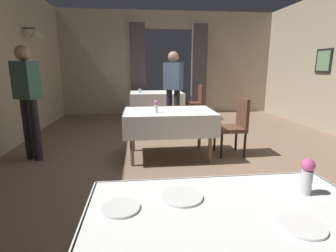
{
  "coord_description": "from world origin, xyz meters",
  "views": [
    {
      "loc": [
        -0.91,
        -3.85,
        1.42
      ],
      "look_at": [
        -0.47,
        0.13,
        0.5
      ],
      "focal_mm": 27.85,
      "sensor_mm": 36.0,
      "label": 1
    }
  ],
  "objects_px": {
    "chair_mid_right": "(235,124)",
    "flower_vase_mid": "(156,106)",
    "person_diner_standing_aside": "(27,94)",
    "plate_near_b": "(302,226)",
    "plate_near_d": "(120,208)",
    "plate_far_b": "(167,91)",
    "person_waiter_by_doorway": "(173,86)",
    "dining_table_far": "(156,96)",
    "chair_far_right": "(196,101)",
    "dining_table_mid": "(169,117)",
    "plate_near_c": "(181,196)",
    "flower_vase_near": "(307,175)",
    "glass_far_a": "(140,91)",
    "plate_mid_b": "(191,110)",
    "dining_table_near": "(240,248)",
    "plate_mid_c": "(166,108)"
  },
  "relations": [
    {
      "from": "plate_near_b",
      "to": "person_diner_standing_aside",
      "type": "distance_m",
      "value": 3.94
    },
    {
      "from": "person_waiter_by_doorway",
      "to": "dining_table_far",
      "type": "bearing_deg",
      "value": 99.04
    },
    {
      "from": "flower_vase_near",
      "to": "plate_near_c",
      "type": "bearing_deg",
      "value": 177.22
    },
    {
      "from": "dining_table_near",
      "to": "flower_vase_near",
      "type": "xyz_separation_m",
      "value": [
        0.46,
        0.25,
        0.21
      ]
    },
    {
      "from": "plate_near_b",
      "to": "glass_far_a",
      "type": "height_order",
      "value": "glass_far_a"
    },
    {
      "from": "plate_near_d",
      "to": "plate_far_b",
      "type": "bearing_deg",
      "value": 81.82
    },
    {
      "from": "dining_table_mid",
      "to": "flower_vase_mid",
      "type": "bearing_deg",
      "value": -144.17
    },
    {
      "from": "flower_vase_mid",
      "to": "person_waiter_by_doorway",
      "type": "relative_size",
      "value": 0.11
    },
    {
      "from": "flower_vase_near",
      "to": "chair_mid_right",
      "type": "bearing_deg",
      "value": 76.66
    },
    {
      "from": "chair_mid_right",
      "to": "glass_far_a",
      "type": "distance_m",
      "value": 3.29
    },
    {
      "from": "dining_table_near",
      "to": "person_diner_standing_aside",
      "type": "height_order",
      "value": "person_diner_standing_aside"
    },
    {
      "from": "plate_far_b",
      "to": "flower_vase_near",
      "type": "bearing_deg",
      "value": -89.03
    },
    {
      "from": "chair_far_right",
      "to": "plate_near_b",
      "type": "xyz_separation_m",
      "value": [
        -0.86,
        -6.0,
        0.24
      ]
    },
    {
      "from": "chair_mid_right",
      "to": "flower_vase_mid",
      "type": "bearing_deg",
      "value": -173.23
    },
    {
      "from": "dining_table_mid",
      "to": "glass_far_a",
      "type": "bearing_deg",
      "value": 98.46
    },
    {
      "from": "chair_mid_right",
      "to": "dining_table_far",
      "type": "bearing_deg",
      "value": 109.86
    },
    {
      "from": "person_waiter_by_doorway",
      "to": "dining_table_near",
      "type": "bearing_deg",
      "value": -93.68
    },
    {
      "from": "dining_table_mid",
      "to": "flower_vase_near",
      "type": "xyz_separation_m",
      "value": [
        0.42,
        -2.77,
        0.21
      ]
    },
    {
      "from": "plate_near_b",
      "to": "person_diner_standing_aside",
      "type": "height_order",
      "value": "person_diner_standing_aside"
    },
    {
      "from": "dining_table_near",
      "to": "plate_mid_c",
      "type": "relative_size",
      "value": 6.49
    },
    {
      "from": "plate_near_b",
      "to": "plate_mid_b",
      "type": "xyz_separation_m",
      "value": [
        0.13,
        3.05,
        0.0
      ]
    },
    {
      "from": "dining_table_mid",
      "to": "plate_far_b",
      "type": "relative_size",
      "value": 6.37
    },
    {
      "from": "plate_near_b",
      "to": "glass_far_a",
      "type": "bearing_deg",
      "value": 96.3
    },
    {
      "from": "chair_mid_right",
      "to": "plate_far_b",
      "type": "distance_m",
      "value": 3.4
    },
    {
      "from": "plate_near_c",
      "to": "flower_vase_mid",
      "type": "xyz_separation_m",
      "value": [
        0.04,
        2.59,
        0.09
      ]
    },
    {
      "from": "plate_near_b",
      "to": "plate_far_b",
      "type": "height_order",
      "value": "same"
    },
    {
      "from": "plate_near_c",
      "to": "person_waiter_by_doorway",
      "type": "xyz_separation_m",
      "value": [
        0.5,
        4.17,
        0.27
      ]
    },
    {
      "from": "plate_mid_c",
      "to": "plate_near_c",
      "type": "bearing_deg",
      "value": -94.34
    },
    {
      "from": "chair_mid_right",
      "to": "plate_mid_c",
      "type": "relative_size",
      "value": 4.31
    },
    {
      "from": "plate_mid_b",
      "to": "person_diner_standing_aside",
      "type": "xyz_separation_m",
      "value": [
        -2.46,
        0.12,
        0.27
      ]
    },
    {
      "from": "chair_far_right",
      "to": "plate_far_b",
      "type": "xyz_separation_m",
      "value": [
        -0.77,
        0.36,
        0.24
      ]
    },
    {
      "from": "dining_table_near",
      "to": "dining_table_far",
      "type": "distance_m",
      "value": 6.01
    },
    {
      "from": "chair_mid_right",
      "to": "plate_near_c",
      "type": "relative_size",
      "value": 4.1
    },
    {
      "from": "plate_far_b",
      "to": "person_waiter_by_doorway",
      "type": "relative_size",
      "value": 0.13
    },
    {
      "from": "plate_mid_c",
      "to": "person_waiter_by_doorway",
      "type": "distance_m",
      "value": 1.22
    },
    {
      "from": "dining_table_mid",
      "to": "plate_mid_b",
      "type": "relative_size",
      "value": 6.25
    },
    {
      "from": "glass_far_a",
      "to": "person_waiter_by_doorway",
      "type": "xyz_separation_m",
      "value": [
        0.69,
        -1.48,
        0.22
      ]
    },
    {
      "from": "chair_mid_right",
      "to": "plate_near_b",
      "type": "xyz_separation_m",
      "value": [
        -0.86,
        -3.06,
        0.24
      ]
    },
    {
      "from": "dining_table_near",
      "to": "plate_near_b",
      "type": "relative_size",
      "value": 7.02
    },
    {
      "from": "plate_far_b",
      "to": "person_diner_standing_aside",
      "type": "relative_size",
      "value": 0.13
    },
    {
      "from": "dining_table_far",
      "to": "plate_near_b",
      "type": "relative_size",
      "value": 6.97
    },
    {
      "from": "plate_near_c",
      "to": "plate_far_b",
      "type": "bearing_deg",
      "value": 84.63
    },
    {
      "from": "plate_mid_c",
      "to": "dining_table_mid",
      "type": "bearing_deg",
      "value": -85.83
    },
    {
      "from": "flower_vase_mid",
      "to": "glass_far_a",
      "type": "height_order",
      "value": "flower_vase_mid"
    },
    {
      "from": "dining_table_near",
      "to": "plate_near_c",
      "type": "height_order",
      "value": "plate_near_c"
    },
    {
      "from": "chair_far_right",
      "to": "dining_table_mid",
      "type": "bearing_deg",
      "value": -110.26
    },
    {
      "from": "plate_mid_b",
      "to": "glass_far_a",
      "type": "xyz_separation_m",
      "value": [
        -0.79,
        2.91,
        0.04
      ]
    },
    {
      "from": "glass_far_a",
      "to": "person_diner_standing_aside",
      "type": "relative_size",
      "value": 0.06
    },
    {
      "from": "dining_table_mid",
      "to": "person_waiter_by_doorway",
      "type": "xyz_separation_m",
      "value": [
        0.25,
        1.43,
        0.38
      ]
    },
    {
      "from": "chair_mid_right",
      "to": "person_diner_standing_aside",
      "type": "xyz_separation_m",
      "value": [
        -3.19,
        0.11,
        0.51
      ]
    }
  ]
}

